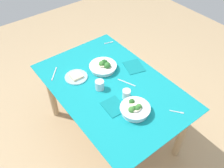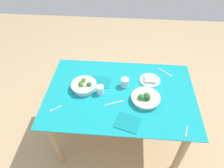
% 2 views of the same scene
% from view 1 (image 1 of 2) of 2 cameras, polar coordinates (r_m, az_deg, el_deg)
% --- Properties ---
extents(ground_plane, '(6.00, 6.00, 0.00)m').
position_cam_1_polar(ground_plane, '(2.74, -0.07, -11.32)').
color(ground_plane, tan).
extents(dining_table, '(1.43, 0.95, 0.73)m').
position_cam_1_polar(dining_table, '(2.25, -0.08, -2.37)').
color(dining_table, teal).
rests_on(dining_table, ground_plane).
extents(broccoli_bowl_far, '(0.25, 0.25, 0.09)m').
position_cam_1_polar(broccoli_bowl_far, '(1.95, 5.46, -5.99)').
color(broccoli_bowl_far, white).
rests_on(broccoli_bowl_far, dining_table).
extents(broccoli_bowl_near, '(0.27, 0.27, 0.10)m').
position_cam_1_polar(broccoli_bowl_near, '(2.32, -2.07, 4.20)').
color(broccoli_bowl_near, white).
rests_on(broccoli_bowl_near, dining_table).
extents(bread_side_plate, '(0.21, 0.21, 0.03)m').
position_cam_1_polar(bread_side_plate, '(2.27, -8.51, 1.75)').
color(bread_side_plate, '#99C6D1').
rests_on(bread_side_plate, dining_table).
extents(water_glass_center, '(0.08, 0.08, 0.09)m').
position_cam_1_polar(water_glass_center, '(2.12, -2.96, -0.23)').
color(water_glass_center, silver).
rests_on(water_glass_center, dining_table).
extents(water_glass_side, '(0.07, 0.07, 0.09)m').
position_cam_1_polar(water_glass_side, '(2.05, 3.45, -2.41)').
color(water_glass_side, silver).
rests_on(water_glass_side, dining_table).
extents(fork_by_far_bowl, '(0.10, 0.08, 0.00)m').
position_cam_1_polar(fork_by_far_bowl, '(2.04, 15.27, -6.43)').
color(fork_by_far_bowl, '#B7B7BC').
rests_on(fork_by_far_bowl, dining_table).
extents(fork_by_near_bowl, '(0.04, 0.10, 0.00)m').
position_cam_1_polar(fork_by_near_bowl, '(2.70, -0.69, 9.81)').
color(fork_by_near_bowl, '#B7B7BC').
rests_on(fork_by_near_bowl, dining_table).
extents(table_knife_left, '(0.17, 0.08, 0.00)m').
position_cam_1_polar(table_knife_left, '(2.20, 3.47, 0.34)').
color(table_knife_left, '#B7B7BC').
rests_on(table_knife_left, dining_table).
extents(table_knife_right, '(0.15, 0.13, 0.00)m').
position_cam_1_polar(table_knife_right, '(2.36, -13.58, 2.39)').
color(table_knife_right, '#B7B7BC').
rests_on(table_knife_right, dining_table).
extents(napkin_folded_upper, '(0.24, 0.22, 0.01)m').
position_cam_1_polar(napkin_folded_upper, '(2.38, 5.24, 4.15)').
color(napkin_folded_upper, '#0F777D').
rests_on(napkin_folded_upper, dining_table).
extents(napkin_folded_lower, '(0.20, 0.17, 0.01)m').
position_cam_1_polar(napkin_folded_lower, '(2.00, 0.43, -5.34)').
color(napkin_folded_lower, '#0F777D').
rests_on(napkin_folded_lower, dining_table).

